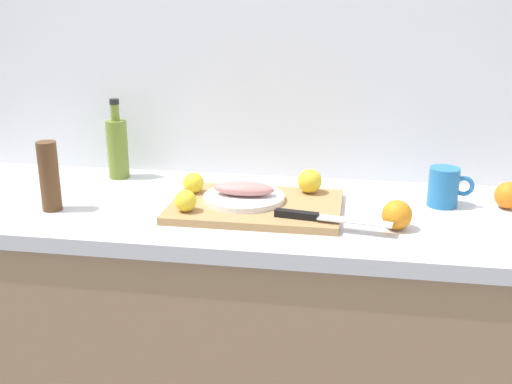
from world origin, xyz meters
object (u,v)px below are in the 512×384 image
at_px(fish_fillet, 244,189).
at_px(white_plate, 244,198).
at_px(lemon_0, 310,181).
at_px(chef_knife, 317,217).
at_px(cutting_board, 256,206).
at_px(coffee_mug_1, 444,187).
at_px(pepper_mill, 49,176).
at_px(olive_oil_bottle, 117,147).

bearing_deg(fish_fillet, white_plate, 0.00).
bearing_deg(lemon_0, chef_knife, -80.11).
relative_size(cutting_board, chef_knife, 1.55).
xyz_separation_m(lemon_0, coffee_mug_1, (0.36, 0.01, 0.00)).
bearing_deg(pepper_mill, fish_fillet, 11.60).
relative_size(white_plate, pepper_mill, 1.18).
height_order(fish_fillet, chef_knife, fish_fillet).
distance_m(chef_knife, olive_oil_bottle, 0.73).
xyz_separation_m(cutting_board, chef_knife, (0.17, -0.11, 0.02)).
bearing_deg(pepper_mill, lemon_0, 16.60).
bearing_deg(coffee_mug_1, olive_oil_bottle, 173.41).
bearing_deg(chef_knife, pepper_mill, -172.77).
bearing_deg(coffee_mug_1, chef_knife, -145.56).
xyz_separation_m(coffee_mug_1, pepper_mill, (-1.03, -0.21, 0.04)).
bearing_deg(lemon_0, olive_oil_bottle, 169.00).
bearing_deg(chef_knife, white_plate, 158.26).
distance_m(lemon_0, olive_oil_bottle, 0.62).
bearing_deg(olive_oil_bottle, white_plate, -26.08).
xyz_separation_m(fish_fillet, lemon_0, (0.17, 0.10, 0.00)).
bearing_deg(white_plate, olive_oil_bottle, 153.92).
xyz_separation_m(olive_oil_bottle, coffee_mug_1, (0.97, -0.11, -0.04)).
bearing_deg(cutting_board, chef_knife, -32.03).
bearing_deg(white_plate, chef_knife, -30.42).
xyz_separation_m(chef_knife, olive_oil_bottle, (-0.64, 0.34, 0.07)).
xyz_separation_m(chef_knife, lemon_0, (-0.04, 0.22, 0.02)).
distance_m(lemon_0, coffee_mug_1, 0.36).
relative_size(coffee_mug_1, pepper_mill, 0.65).
relative_size(olive_oil_bottle, coffee_mug_1, 2.04).
height_order(white_plate, coffee_mug_1, coffee_mug_1).
bearing_deg(fish_fillet, lemon_0, 29.92).
bearing_deg(cutting_board, pepper_mill, -170.58).
height_order(white_plate, pepper_mill, pepper_mill).
xyz_separation_m(chef_knife, coffee_mug_1, (0.33, 0.22, 0.02)).
bearing_deg(chef_knife, cutting_board, 156.65).
xyz_separation_m(white_plate, olive_oil_bottle, (-0.44, 0.21, 0.07)).
xyz_separation_m(cutting_board, olive_oil_bottle, (-0.47, 0.23, 0.09)).
height_order(fish_fillet, coffee_mug_1, coffee_mug_1).
distance_m(white_plate, coffee_mug_1, 0.54).
xyz_separation_m(fish_fillet, chef_knife, (0.21, -0.12, -0.02)).
bearing_deg(cutting_board, fish_fillet, 158.24).
xyz_separation_m(white_plate, lemon_0, (0.17, 0.10, 0.03)).
xyz_separation_m(fish_fillet, pepper_mill, (-0.50, -0.10, 0.04)).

